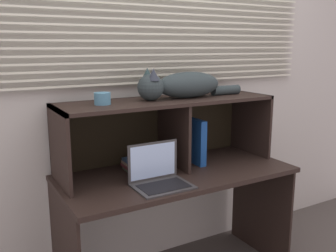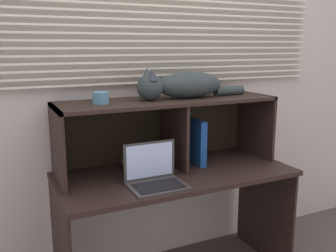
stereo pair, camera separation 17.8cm
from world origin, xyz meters
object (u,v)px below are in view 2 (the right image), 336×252
at_px(cat, 182,85).
at_px(binder_upright, 195,141).
at_px(book_stack, 138,165).
at_px(laptop, 155,176).
at_px(small_basket, 101,98).

distance_m(cat, binder_upright, 0.39).
bearing_deg(binder_upright, cat, 180.00).
distance_m(cat, book_stack, 0.58).
bearing_deg(book_stack, binder_upright, 0.25).
xyz_separation_m(laptop, book_stack, (-0.00, 0.26, -0.01)).
height_order(binder_upright, book_stack, binder_upright).
relative_size(book_stack, small_basket, 2.48).
height_order(laptop, small_basket, small_basket).
bearing_deg(cat, small_basket, 180.00).
xyz_separation_m(binder_upright, book_stack, (-0.41, -0.00, -0.11)).
xyz_separation_m(book_stack, small_basket, (-0.22, 0.00, 0.44)).
distance_m(binder_upright, small_basket, 0.71).
xyz_separation_m(binder_upright, small_basket, (-0.63, 0.00, 0.33)).
xyz_separation_m(laptop, binder_upright, (0.41, 0.26, 0.10)).
distance_m(book_stack, small_basket, 0.50).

